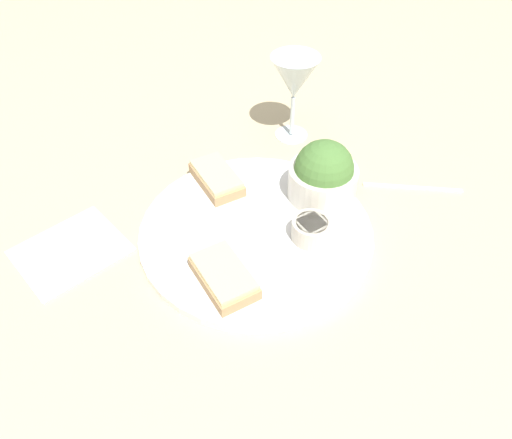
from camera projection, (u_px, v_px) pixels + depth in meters
ground_plane at (256, 235)px, 0.77m from camera, size 4.00×4.00×0.00m
dinner_plate at (256, 232)px, 0.76m from camera, size 0.36×0.36×0.01m
salad_bowl at (323, 175)px, 0.79m from camera, size 0.11×0.11×0.10m
sauce_ramekin at (311, 229)px, 0.73m from camera, size 0.06×0.06×0.03m
cheese_toast_near at (224, 276)px, 0.68m from camera, size 0.12×0.09×0.03m
cheese_toast_far at (217, 178)px, 0.83m from camera, size 0.12×0.09×0.03m
wine_glass at (294, 80)px, 0.88m from camera, size 0.09×0.09×0.16m
napkin at (70, 250)px, 0.74m from camera, size 0.19×0.19×0.01m
fork at (413, 187)px, 0.84m from camera, size 0.05×0.16×0.01m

